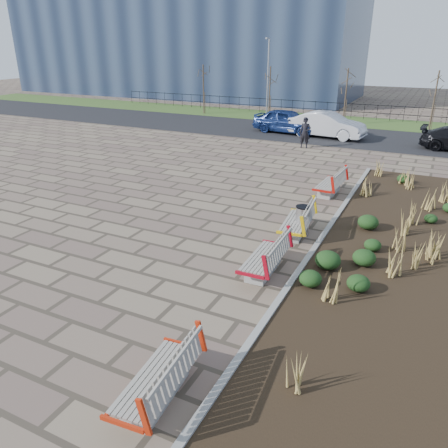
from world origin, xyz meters
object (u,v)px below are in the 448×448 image
at_px(pedestrian, 305,133).
at_px(litter_bin, 302,221).
at_px(bench_a, 155,376).
at_px(lamp_west, 268,80).
at_px(bench_c, 296,219).
at_px(car_blue, 287,121).
at_px(bench_b, 264,255).
at_px(bench_d, 330,182).
at_px(car_silver, 327,125).

bearing_deg(pedestrian, litter_bin, -80.08).
distance_m(bench_a, pedestrian, 20.55).
bearing_deg(lamp_west, bench_a, -72.61).
relative_size(bench_c, litter_bin, 2.18).
relative_size(car_blue, lamp_west, 0.77).
xyz_separation_m(bench_b, bench_c, (0.00, 2.86, 0.00)).
distance_m(bench_d, lamp_west, 18.76).
relative_size(litter_bin, lamp_west, 0.16).
xyz_separation_m(bench_b, lamp_west, (-9.00, 23.63, 2.54)).
distance_m(litter_bin, lamp_west, 22.84).
relative_size(bench_c, lamp_west, 0.35).
height_order(bench_a, bench_b, same).
relative_size(bench_c, pedestrian, 1.19).
xyz_separation_m(litter_bin, pedestrian, (-3.57, 12.29, 0.41)).
distance_m(bench_a, bench_c, 7.96).
bearing_deg(car_blue, bench_d, -146.75).
distance_m(bench_d, car_silver, 11.73).
bearing_deg(car_blue, bench_a, -159.59).
distance_m(bench_a, litter_bin, 7.98).
distance_m(pedestrian, lamp_west, 10.39).
distance_m(bench_c, litter_bin, 0.20).
distance_m(bench_b, lamp_west, 25.41).
xyz_separation_m(bench_d, litter_bin, (0.20, -4.49, -0.02)).
relative_size(bench_b, lamp_west, 0.35).
bearing_deg(car_silver, bench_a, -166.44).
relative_size(pedestrian, lamp_west, 0.30).
bearing_deg(litter_bin, bench_a, -91.45).
xyz_separation_m(pedestrian, car_silver, (0.43, 3.55, -0.06)).
xyz_separation_m(bench_b, car_silver, (-2.93, 18.72, 0.33)).
distance_m(bench_b, car_blue, 19.89).
xyz_separation_m(car_blue, car_silver, (2.83, -0.32, 0.01)).
height_order(car_silver, lamp_west, lamp_west).
distance_m(bench_a, bench_d, 12.47).
distance_m(bench_d, car_blue, 13.02).
bearing_deg(lamp_west, car_silver, -38.99).
xyz_separation_m(pedestrian, lamp_west, (-5.64, 8.46, 2.15)).
bearing_deg(lamp_west, pedestrian, -56.33).
distance_m(pedestrian, car_silver, 3.57).
xyz_separation_m(bench_c, lamp_west, (-9.00, 20.77, 2.54)).
height_order(bench_b, car_silver, car_silver).
xyz_separation_m(bench_b, litter_bin, (0.20, 2.88, -0.02)).
bearing_deg(bench_b, bench_a, -91.63).
height_order(bench_c, car_silver, car_silver).
height_order(car_blue, car_silver, car_silver).
height_order(litter_bin, pedestrian, pedestrian).
bearing_deg(bench_c, lamp_west, 107.82).
bearing_deg(bench_b, car_silver, 97.27).
xyz_separation_m(bench_d, car_blue, (-5.76, 11.67, 0.31)).
bearing_deg(bench_c, bench_b, -95.61).
height_order(bench_d, litter_bin, bench_d).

